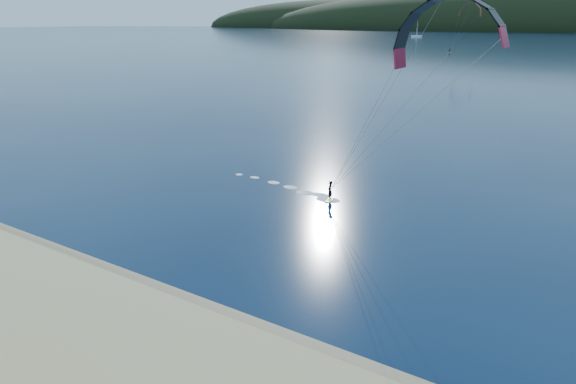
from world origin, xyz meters
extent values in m
plane|color=#061632|center=(0.00, 0.00, 0.00)|extent=(1800.00, 1800.00, 0.00)
cube|color=#84694C|center=(0.00, 4.50, 0.05)|extent=(220.00, 2.50, 0.10)
ellipsoid|color=black|center=(-50.00, 720.00, 0.00)|extent=(840.00, 280.00, 110.00)
ellipsoid|color=black|center=(-380.00, 780.00, 0.00)|extent=(520.00, 220.00, 90.00)
cube|color=gold|center=(-1.50, 22.04, 0.04)|extent=(0.60, 1.30, 0.07)
imported|color=black|center=(-1.50, 22.04, 0.85)|extent=(0.46, 0.62, 1.55)
cylinder|color=gray|center=(3.18, 19.93, 6.45)|extent=(0.02, 0.02, 14.30)
cube|color=gold|center=(-40.88, 210.78, 0.06)|extent=(1.18, 1.60, 0.09)
imported|color=black|center=(-40.88, 210.78, 1.04)|extent=(1.08, 1.16, 1.91)
cylinder|color=gray|center=(-36.77, 207.45, 8.49)|extent=(0.02, 0.02, 17.20)
cube|color=white|center=(-114.30, 393.14, 0.53)|extent=(8.87, 5.12, 1.48)
cylinder|color=white|center=(-114.30, 393.14, 6.33)|extent=(0.21, 0.21, 11.60)
cube|color=white|center=(-114.25, 394.62, 6.33)|extent=(0.87, 2.64, 8.44)
cube|color=white|center=(-114.25, 391.46, 4.22)|extent=(0.69, 2.03, 5.27)
camera|label=1|loc=(14.78, -10.44, 13.49)|focal=30.57mm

